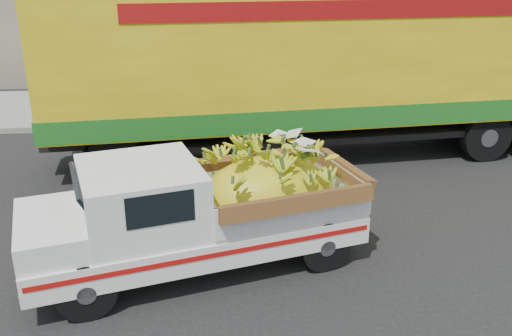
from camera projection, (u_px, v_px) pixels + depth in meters
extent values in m
plane|color=black|center=(297.00, 250.00, 8.94)|extent=(100.00, 100.00, 0.00)
cube|color=gray|center=(255.00, 123.00, 15.24)|extent=(60.00, 0.25, 0.15)
cube|color=gray|center=(249.00, 103.00, 17.20)|extent=(60.00, 4.00, 0.14)
cube|color=gray|center=(20.00, 4.00, 21.07)|extent=(18.00, 6.00, 5.00)
cylinder|color=black|center=(86.00, 291.00, 7.19)|extent=(0.81, 0.42, 0.78)
cylinder|color=black|center=(77.00, 239.00, 8.49)|extent=(0.81, 0.42, 0.78)
cylinder|color=black|center=(324.00, 245.00, 8.30)|extent=(0.81, 0.42, 0.78)
cylinder|color=black|center=(284.00, 205.00, 9.60)|extent=(0.81, 0.42, 0.78)
cube|color=silver|center=(195.00, 232.00, 8.31)|extent=(5.08, 2.93, 0.40)
cube|color=#A50F0C|center=(212.00, 256.00, 7.53)|extent=(4.54, 1.24, 0.07)
cube|color=silver|center=(24.00, 268.00, 7.57)|extent=(0.54, 1.67, 0.14)
cube|color=silver|center=(50.00, 230.00, 7.53)|extent=(1.26, 1.80, 0.37)
cube|color=silver|center=(141.00, 198.00, 7.83)|extent=(1.96, 2.02, 0.92)
cube|color=black|center=(160.00, 210.00, 7.07)|extent=(0.84, 0.24, 0.43)
cube|color=silver|center=(273.00, 191.00, 8.55)|extent=(2.72, 2.29, 0.52)
ellipsoid|color=yellow|center=(267.00, 198.00, 8.56)|extent=(2.41, 1.89, 1.31)
cylinder|color=black|center=(485.00, 110.00, 14.63)|extent=(1.12, 0.41, 1.10)
cylinder|color=black|center=(486.00, 136.00, 12.59)|extent=(1.12, 0.41, 1.10)
cylinder|color=black|center=(442.00, 112.00, 14.43)|extent=(1.12, 0.41, 1.10)
cylinder|color=black|center=(115.00, 159.00, 11.22)|extent=(1.12, 0.41, 1.10)
cylinder|color=black|center=(119.00, 130.00, 13.05)|extent=(1.12, 0.41, 1.10)
cube|color=black|center=(321.00, 122.00, 12.83)|extent=(12.04, 2.05, 0.36)
cube|color=yellow|center=(324.00, 50.00, 12.25)|extent=(11.93, 3.52, 2.84)
cube|color=#1C631C|center=(321.00, 103.00, 12.67)|extent=(12.00, 3.54, 0.45)
cube|color=maroon|center=(345.00, 10.00, 10.75)|extent=(8.37, 0.75, 0.35)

